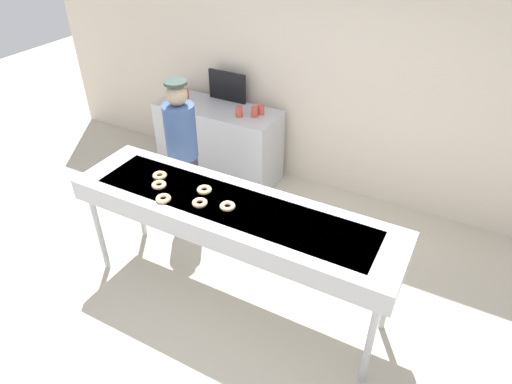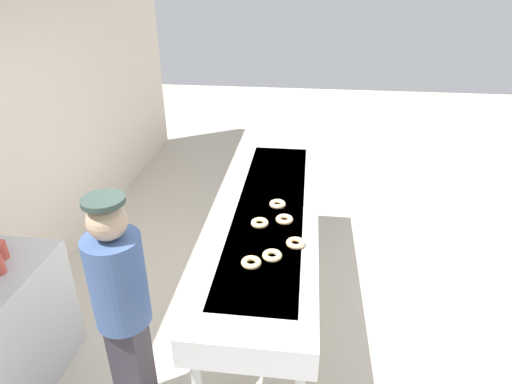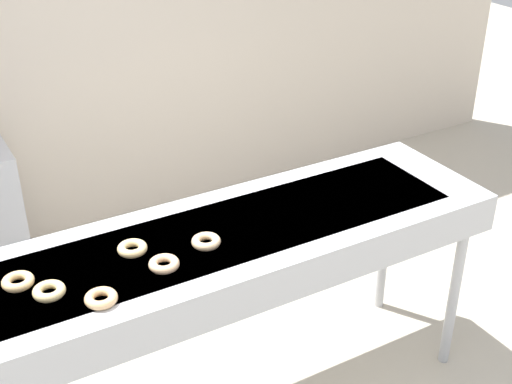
{
  "view_description": "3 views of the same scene",
  "coord_description": "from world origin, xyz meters",
  "views": [
    {
      "loc": [
        1.55,
        -2.47,
        3.21
      ],
      "look_at": [
        0.16,
        0.14,
        1.15
      ],
      "focal_mm": 31.33,
      "sensor_mm": 36.0,
      "label": 1
    },
    {
      "loc": [
        -2.92,
        -0.24,
        2.69
      ],
      "look_at": [
        0.27,
        0.14,
        1.03
      ],
      "focal_mm": 30.4,
      "sensor_mm": 36.0,
      "label": 2
    },
    {
      "loc": [
        -1.05,
        -2.31,
        2.66
      ],
      "look_at": [
        0.4,
        0.22,
        1.08
      ],
      "focal_mm": 48.29,
      "sensor_mm": 36.0,
      "label": 3
    }
  ],
  "objects": [
    {
      "name": "ground_plane",
      "position": [
        0.0,
        0.0,
        0.0
      ],
      "size": [
        16.0,
        16.0,
        0.0
      ],
      "primitive_type": "plane",
      "color": "beige"
    },
    {
      "name": "paper_cup_0",
      "position": [
        -0.73,
        1.75,
        1.01
      ],
      "size": [
        0.08,
        0.08,
        0.12
      ],
      "primitive_type": "cylinder",
      "color": "#CC4C3F",
      "rests_on": "prep_counter"
    },
    {
      "name": "plain_donut_2",
      "position": [
        -0.22,
        -0.12,
        1.08
      ],
      "size": [
        0.18,
        0.18,
        0.04
      ],
      "primitive_type": "torus",
      "rotation": [
        0.0,
        0.0,
        0.74
      ],
      "color": "#F8C391",
      "rests_on": "fryer_conveyor"
    },
    {
      "name": "plain_donut_4",
      "position": [
        -0.29,
        0.05,
        1.08
      ],
      "size": [
        0.14,
        0.14,
        0.04
      ],
      "primitive_type": "torus",
      "rotation": [
        0.0,
        0.0,
        1.47
      ],
      "color": "#F2D18C",
      "rests_on": "fryer_conveyor"
    },
    {
      "name": "plain_donut_1",
      "position": [
        -0.52,
        -0.21,
        1.08
      ],
      "size": [
        0.16,
        0.16,
        0.04
      ],
      "primitive_type": "torus",
      "rotation": [
        0.0,
        0.0,
        1.88
      ],
      "color": "#F8C384",
      "rests_on": "fryer_conveyor"
    },
    {
      "name": "plain_donut_3",
      "position": [
        -0.76,
        0.05,
        1.08
      ],
      "size": [
        0.18,
        0.18,
        0.04
      ],
      "primitive_type": "torus",
      "rotation": [
        0.0,
        0.0,
        0.66
      ],
      "color": "#F5C984",
      "rests_on": "fryer_conveyor"
    },
    {
      "name": "fryer_conveyor",
      "position": [
        0.0,
        0.0,
        0.96
      ],
      "size": [
        2.84,
        0.73,
        1.06
      ],
      "color": "#B7BABF",
      "rests_on": "ground"
    },
    {
      "name": "worker_baker",
      "position": [
        -1.07,
        0.78,
        0.92
      ],
      "size": [
        0.32,
        0.32,
        1.64
      ],
      "rotation": [
        0.0,
        0.0,
        3.03
      ],
      "color": "#35303C",
      "rests_on": "ground"
    },
    {
      "name": "plain_donut_0",
      "position": [
        -0.67,
        -0.07,
        1.08
      ],
      "size": [
        0.18,
        0.18,
        0.04
      ],
      "primitive_type": "torus",
      "rotation": [
        0.0,
        0.0,
        0.82
      ],
      "color": "#F2D38B",
      "rests_on": "fryer_conveyor"
    },
    {
      "name": "plain_donut_5",
      "position": [
        -0.0,
        -0.06,
        1.08
      ],
      "size": [
        0.15,
        0.15,
        0.04
      ],
      "primitive_type": "torus",
      "rotation": [
        0.0,
        0.0,
        2.94
      ],
      "color": "beige",
      "rests_on": "fryer_conveyor"
    }
  ]
}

